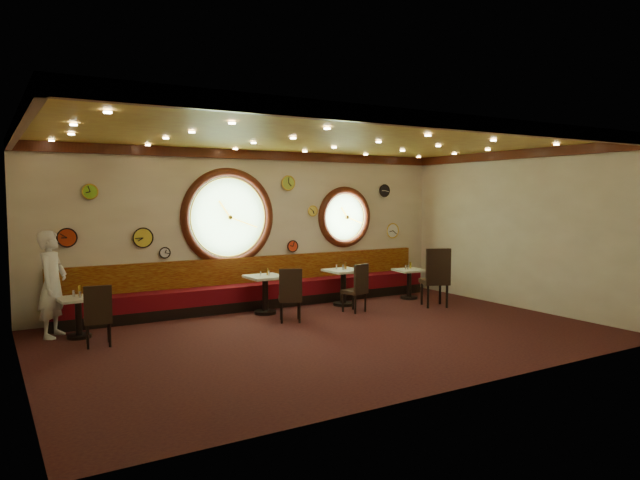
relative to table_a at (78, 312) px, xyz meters
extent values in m
cube|color=black|center=(3.59, -1.92, -0.41)|extent=(9.00, 6.00, 0.00)
cube|color=gold|center=(3.59, -1.92, 2.79)|extent=(9.00, 6.00, 0.02)
cube|color=beige|center=(3.59, 1.08, 1.19)|extent=(9.00, 0.02, 3.20)
cube|color=beige|center=(3.59, -4.92, 1.19)|extent=(9.00, 0.02, 3.20)
cube|color=beige|center=(-0.91, -1.92, 1.19)|extent=(0.02, 6.00, 3.20)
cube|color=beige|center=(8.09, -1.92, 1.19)|extent=(0.02, 6.00, 3.20)
cube|color=#3D150B|center=(3.59, 1.03, 2.70)|extent=(9.00, 0.10, 0.18)
cube|color=#3D150B|center=(3.59, -4.87, 2.70)|extent=(9.00, 0.10, 0.18)
cube|color=#3D150B|center=(-0.86, -1.92, 2.70)|extent=(0.10, 6.00, 0.18)
cube|color=#3D150B|center=(8.04, -1.92, 2.70)|extent=(0.10, 6.00, 0.18)
cube|color=black|center=(3.59, 0.80, -0.31)|extent=(8.00, 0.55, 0.20)
cube|color=#550710|center=(3.59, 0.80, -0.06)|extent=(8.00, 0.55, 0.30)
cube|color=#631407|center=(3.59, 1.02, 0.34)|extent=(8.00, 0.10, 0.55)
cylinder|color=#78AE68|center=(2.99, 1.07, 1.44)|extent=(1.66, 0.02, 1.66)
torus|color=#3D150B|center=(2.99, 1.06, 1.44)|extent=(1.98, 0.18, 1.98)
torus|color=gold|center=(2.99, 1.03, 1.44)|extent=(1.61, 0.03, 1.61)
cylinder|color=#78AE68|center=(5.79, 1.07, 1.39)|extent=(1.10, 0.02, 1.10)
torus|color=#3D150B|center=(5.79, 1.06, 1.39)|extent=(1.38, 0.18, 1.38)
torus|color=gold|center=(5.79, 1.03, 1.39)|extent=(1.09, 0.03, 1.09)
cylinder|color=yellow|center=(1.29, 1.04, 1.09)|extent=(0.36, 0.03, 0.36)
cylinder|color=#9CB93A|center=(4.34, 1.04, 2.14)|extent=(0.30, 0.03, 0.30)
cylinder|color=#F1DA50|center=(4.94, 1.04, 1.54)|extent=(0.22, 0.03, 0.22)
cylinder|color=#8BD42A|center=(0.39, 1.04, 1.94)|extent=(0.26, 0.03, 0.26)
cylinder|color=red|center=(-0.01, 1.04, 1.14)|extent=(0.32, 0.03, 0.32)
cylinder|color=red|center=(4.44, 1.04, 0.79)|extent=(0.24, 0.03, 0.24)
cylinder|color=white|center=(7.14, 1.04, 1.04)|extent=(0.34, 0.03, 0.34)
cylinder|color=black|center=(6.89, 1.04, 1.99)|extent=(0.28, 0.03, 0.28)
cylinder|color=silver|center=(1.69, 1.04, 0.79)|extent=(0.20, 0.03, 0.20)
cylinder|color=black|center=(0.00, 0.00, -0.39)|extent=(0.38, 0.38, 0.05)
cylinder|color=black|center=(0.00, 0.00, -0.09)|extent=(0.10, 0.10, 0.60)
cube|color=silver|center=(0.00, 0.00, 0.22)|extent=(0.66, 0.66, 0.04)
cylinder|color=black|center=(3.38, 0.17, -0.39)|extent=(0.42, 0.42, 0.06)
cylinder|color=black|center=(3.38, 0.17, -0.05)|extent=(0.12, 0.12, 0.68)
cube|color=silver|center=(3.38, 0.17, 0.30)|extent=(0.69, 0.69, 0.05)
cylinder|color=black|center=(5.15, 0.12, -0.39)|extent=(0.43, 0.43, 0.06)
cylinder|color=black|center=(5.15, 0.12, -0.04)|extent=(0.12, 0.12, 0.68)
cube|color=silver|center=(5.15, 0.12, 0.31)|extent=(0.70, 0.70, 0.05)
cylinder|color=black|center=(6.83, 0.01, -0.39)|extent=(0.38, 0.38, 0.05)
cylinder|color=black|center=(6.83, 0.01, -0.09)|extent=(0.10, 0.10, 0.60)
cube|color=silver|center=(6.83, 0.01, 0.22)|extent=(0.68, 0.68, 0.04)
cube|color=black|center=(0.18, -0.67, -0.02)|extent=(0.44, 0.44, 0.07)
cube|color=black|center=(0.16, -0.84, 0.27)|extent=(0.40, 0.10, 0.52)
cube|color=black|center=(3.48, -0.67, 0.00)|extent=(0.54, 0.54, 0.07)
cube|color=black|center=(3.41, -0.83, 0.30)|extent=(0.40, 0.22, 0.54)
cube|color=black|center=(4.97, -0.55, -0.02)|extent=(0.50, 0.50, 0.07)
cube|color=black|center=(5.02, -0.72, 0.28)|extent=(0.40, 0.16, 0.52)
cube|color=black|center=(6.71, -0.93, 0.09)|extent=(0.67, 0.67, 0.09)
cube|color=black|center=(6.62, -1.13, 0.47)|extent=(0.50, 0.26, 0.66)
cylinder|color=silver|center=(-0.05, 0.08, 0.30)|extent=(0.04, 0.04, 0.11)
cylinder|color=silver|center=(3.30, 0.20, 0.37)|extent=(0.03, 0.03, 0.09)
cylinder|color=silver|center=(5.04, 0.21, 0.39)|extent=(0.04, 0.04, 0.10)
cylinder|color=silver|center=(6.73, 0.03, 0.29)|extent=(0.04, 0.04, 0.10)
cylinder|color=silver|center=(0.03, -0.04, 0.29)|extent=(0.04, 0.04, 0.10)
cylinder|color=silver|center=(3.46, 0.16, 0.38)|extent=(0.04, 0.04, 0.10)
cylinder|color=silver|center=(5.12, 0.09, 0.39)|extent=(0.04, 0.04, 0.11)
cylinder|color=#BABABF|center=(6.80, 0.03, 0.29)|extent=(0.03, 0.03, 0.09)
cylinder|color=gold|center=(0.05, 0.09, 0.33)|extent=(0.06, 0.06, 0.18)
cylinder|color=gold|center=(3.45, 0.21, 0.40)|extent=(0.04, 0.04, 0.14)
cylinder|color=orange|center=(5.23, 0.16, 0.41)|extent=(0.05, 0.05, 0.15)
cylinder|color=gold|center=(6.95, 0.13, 0.31)|extent=(0.04, 0.04, 0.14)
imported|color=white|center=(-0.34, 0.28, 0.45)|extent=(0.67, 0.75, 1.72)
camera|label=1|loc=(-1.29, -9.72, 1.86)|focal=32.00mm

